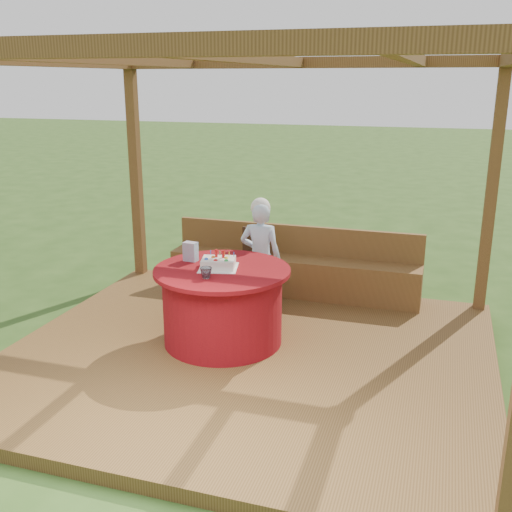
{
  "coord_description": "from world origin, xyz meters",
  "views": [
    {
      "loc": [
        1.64,
        -4.92,
        2.61
      ],
      "look_at": [
        0.0,
        0.25,
        1.0
      ],
      "focal_mm": 42.0,
      "sensor_mm": 36.0,
      "label": 1
    }
  ],
  "objects_px": {
    "elderly_woman": "(260,255)",
    "birthday_cake": "(218,263)",
    "chair": "(254,263)",
    "gift_bag": "(191,252)",
    "drinking_glass": "(206,273)",
    "bench": "(293,272)",
    "table": "(223,305)"
  },
  "relations": [
    {
      "from": "bench",
      "to": "birthday_cake",
      "type": "bearing_deg",
      "value": -102.62
    },
    {
      "from": "elderly_woman",
      "to": "birthday_cake",
      "type": "xyz_separation_m",
      "value": [
        -0.14,
        -0.9,
        0.16
      ]
    },
    {
      "from": "table",
      "to": "birthday_cake",
      "type": "xyz_separation_m",
      "value": [
        -0.04,
        0.01,
        0.42
      ]
    },
    {
      "from": "chair",
      "to": "drinking_glass",
      "type": "bearing_deg",
      "value": -88.7
    },
    {
      "from": "elderly_woman",
      "to": "birthday_cake",
      "type": "bearing_deg",
      "value": -98.91
    },
    {
      "from": "elderly_woman",
      "to": "birthday_cake",
      "type": "relative_size",
      "value": 2.96
    },
    {
      "from": "chair",
      "to": "gift_bag",
      "type": "height_order",
      "value": "gift_bag"
    },
    {
      "from": "drinking_glass",
      "to": "bench",
      "type": "bearing_deg",
      "value": 79.55
    },
    {
      "from": "birthday_cake",
      "to": "gift_bag",
      "type": "relative_size",
      "value": 2.26
    },
    {
      "from": "table",
      "to": "elderly_woman",
      "type": "relative_size",
      "value": 1.03
    },
    {
      "from": "bench",
      "to": "drinking_glass",
      "type": "xyz_separation_m",
      "value": [
        -0.35,
        -1.87,
        0.54
      ]
    },
    {
      "from": "gift_bag",
      "to": "birthday_cake",
      "type": "bearing_deg",
      "value": -14.67
    },
    {
      "from": "table",
      "to": "chair",
      "type": "height_order",
      "value": "chair"
    },
    {
      "from": "drinking_glass",
      "to": "gift_bag",
      "type": "bearing_deg",
      "value": 127.61
    },
    {
      "from": "chair",
      "to": "birthday_cake",
      "type": "xyz_separation_m",
      "value": [
        0.03,
        -1.19,
        0.35
      ]
    },
    {
      "from": "chair",
      "to": "elderly_woman",
      "type": "relative_size",
      "value": 0.66
    },
    {
      "from": "table",
      "to": "gift_bag",
      "type": "xyz_separation_m",
      "value": [
        -0.38,
        0.14,
        0.47
      ]
    },
    {
      "from": "elderly_woman",
      "to": "birthday_cake",
      "type": "height_order",
      "value": "elderly_woman"
    },
    {
      "from": "chair",
      "to": "drinking_glass",
      "type": "xyz_separation_m",
      "value": [
        0.03,
        -1.51,
        0.35
      ]
    },
    {
      "from": "chair",
      "to": "birthday_cake",
      "type": "bearing_deg",
      "value": -88.5
    },
    {
      "from": "bench",
      "to": "table",
      "type": "height_order",
      "value": "bench"
    },
    {
      "from": "bench",
      "to": "chair",
      "type": "height_order",
      "value": "chair"
    },
    {
      "from": "bench",
      "to": "table",
      "type": "relative_size",
      "value": 2.29
    },
    {
      "from": "chair",
      "to": "gift_bag",
      "type": "relative_size",
      "value": 4.39
    },
    {
      "from": "bench",
      "to": "elderly_woman",
      "type": "xyz_separation_m",
      "value": [
        -0.21,
        -0.66,
        0.38
      ]
    },
    {
      "from": "elderly_woman",
      "to": "gift_bag",
      "type": "relative_size",
      "value": 6.69
    },
    {
      "from": "birthday_cake",
      "to": "drinking_glass",
      "type": "distance_m",
      "value": 0.32
    },
    {
      "from": "birthday_cake",
      "to": "drinking_glass",
      "type": "relative_size",
      "value": 3.96
    },
    {
      "from": "drinking_glass",
      "to": "elderly_woman",
      "type": "bearing_deg",
      "value": 83.52
    },
    {
      "from": "bench",
      "to": "chair",
      "type": "relative_size",
      "value": 3.58
    },
    {
      "from": "elderly_woman",
      "to": "drinking_glass",
      "type": "xyz_separation_m",
      "value": [
        -0.14,
        -1.22,
        0.16
      ]
    },
    {
      "from": "chair",
      "to": "gift_bag",
      "type": "xyz_separation_m",
      "value": [
        -0.32,
        -1.05,
        0.4
      ]
    }
  ]
}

